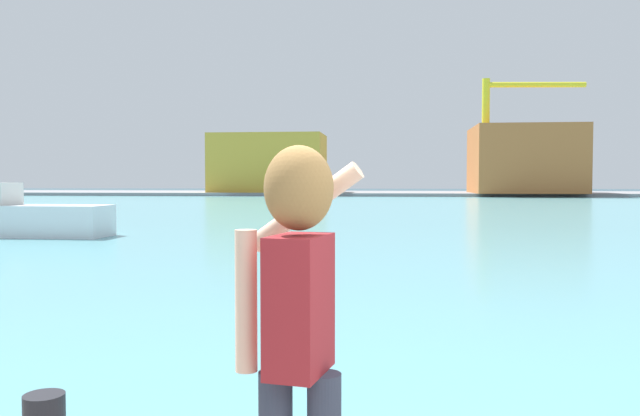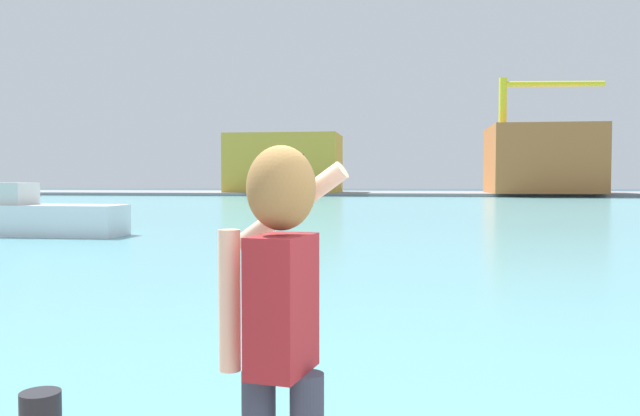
{
  "view_description": "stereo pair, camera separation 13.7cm",
  "coord_description": "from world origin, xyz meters",
  "px_view_note": "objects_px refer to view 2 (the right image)",
  "views": [
    {
      "loc": [
        -0.75,
        -1.9,
        2.15
      ],
      "look_at": [
        -1.33,
        3.37,
        1.92
      ],
      "focal_mm": 36.38,
      "sensor_mm": 36.0,
      "label": 1
    },
    {
      "loc": [
        -0.61,
        -1.89,
        2.15
      ],
      "look_at": [
        -1.33,
        3.37,
        1.92
      ],
      "focal_mm": 36.38,
      "sensor_mm": 36.0,
      "label": 2
    }
  ],
  "objects_px": {
    "boat_moored": "(16,216)",
    "warehouse_left": "(284,163)",
    "warehouse_right": "(542,160)",
    "port_crane": "(518,120)",
    "person_photographer": "(280,312)"
  },
  "relations": [
    {
      "from": "warehouse_right",
      "to": "port_crane",
      "type": "height_order",
      "value": "port_crane"
    },
    {
      "from": "person_photographer",
      "to": "warehouse_right",
      "type": "distance_m",
      "value": 88.12
    },
    {
      "from": "boat_moored",
      "to": "port_crane",
      "type": "height_order",
      "value": "port_crane"
    },
    {
      "from": "warehouse_right",
      "to": "port_crane",
      "type": "bearing_deg",
      "value": -149.13
    },
    {
      "from": "person_photographer",
      "to": "warehouse_left",
      "type": "xyz_separation_m",
      "value": [
        -17.08,
        88.39,
        2.92
      ]
    },
    {
      "from": "boat_moored",
      "to": "warehouse_right",
      "type": "height_order",
      "value": "warehouse_right"
    },
    {
      "from": "person_photographer",
      "to": "boat_moored",
      "type": "xyz_separation_m",
      "value": [
        -14.5,
        20.56,
        -0.84
      ]
    },
    {
      "from": "warehouse_right",
      "to": "boat_moored",
      "type": "bearing_deg",
      "value": -116.29
    },
    {
      "from": "boat_moored",
      "to": "port_crane",
      "type": "bearing_deg",
      "value": 66.16
    },
    {
      "from": "boat_moored",
      "to": "warehouse_left",
      "type": "bearing_deg",
      "value": 92.79
    },
    {
      "from": "person_photographer",
      "to": "warehouse_right",
      "type": "relative_size",
      "value": 0.13
    },
    {
      "from": "boat_moored",
      "to": "warehouse_left",
      "type": "distance_m",
      "value": 67.98
    },
    {
      "from": "port_crane",
      "to": "warehouse_left",
      "type": "bearing_deg",
      "value": 172.26
    },
    {
      "from": "boat_moored",
      "to": "warehouse_left",
      "type": "relative_size",
      "value": 0.52
    },
    {
      "from": "warehouse_left",
      "to": "warehouse_right",
      "type": "height_order",
      "value": "warehouse_right"
    }
  ]
}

